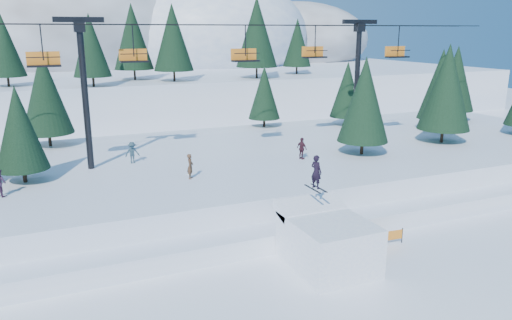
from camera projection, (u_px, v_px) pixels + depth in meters
name	position (u px, v px, depth m)	size (l,w,h in m)	color
ground	(338.00, 294.00, 23.24)	(160.00, 160.00, 0.00)	white
mid_shelf	(213.00, 171.00, 38.90)	(70.00, 22.00, 2.50)	white
berm	(266.00, 224.00, 30.20)	(70.00, 6.00, 1.10)	white
mountain_ridge	(78.00, 44.00, 83.95)	(119.00, 60.72, 26.46)	white
jump_kicker	(327.00, 241.00, 25.75)	(3.77, 5.15, 5.61)	white
chairlift	(224.00, 66.00, 37.32)	(46.00, 3.21, 10.28)	black
conifer_stand	(225.00, 98.00, 38.71)	(62.01, 17.11, 8.40)	black
distant_skiers	(206.00, 151.00, 36.79)	(30.02, 9.44, 1.72)	#263D48
banner_near	(381.00, 237.00, 28.30)	(2.85, 0.27, 0.90)	black
banner_far	(398.00, 221.00, 30.71)	(2.83, 0.49, 0.90)	black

